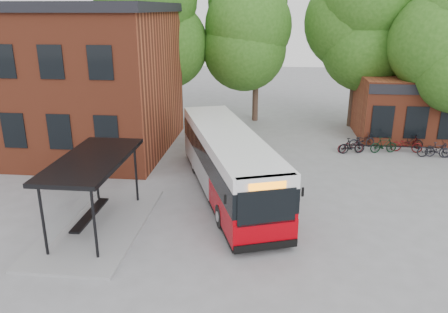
# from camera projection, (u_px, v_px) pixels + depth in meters

# --- Properties ---
(ground) EXTENTS (100.00, 100.00, 0.00)m
(ground) POSITION_uv_depth(u_px,v_px,m) (214.00, 220.00, 17.77)
(ground) COLOR slate
(station_building) EXTENTS (18.40, 10.40, 8.50)m
(station_building) POSITION_uv_depth(u_px,v_px,m) (18.00, 78.00, 26.16)
(station_building) COLOR brown
(station_building) RESTS_ON ground
(bus_shelter) EXTENTS (3.60, 7.00, 2.90)m
(bus_shelter) POSITION_uv_depth(u_px,v_px,m) (95.00, 193.00, 16.81)
(bus_shelter) COLOR black
(bus_shelter) RESTS_ON ground
(bike_rail) EXTENTS (5.20, 0.10, 0.38)m
(bike_rail) POSITION_uv_depth(u_px,v_px,m) (388.00, 149.00, 26.21)
(bike_rail) COLOR black
(bike_rail) RESTS_ON ground
(tree_0) EXTENTS (7.92, 7.92, 11.00)m
(tree_0) POSITION_uv_depth(u_px,v_px,m) (159.00, 47.00, 31.65)
(tree_0) COLOR #285617
(tree_0) RESTS_ON ground
(tree_1) EXTENTS (7.92, 7.92, 10.40)m
(tree_1) POSITION_uv_depth(u_px,v_px,m) (256.00, 51.00, 32.00)
(tree_1) COLOR #285617
(tree_1) RESTS_ON ground
(tree_2) EXTENTS (7.92, 7.92, 11.00)m
(tree_2) POSITION_uv_depth(u_px,v_px,m) (357.00, 49.00, 30.27)
(tree_2) COLOR #285617
(tree_2) RESTS_ON ground
(city_bus) EXTENTS (6.03, 11.63, 2.91)m
(city_bus) POSITION_uv_depth(u_px,v_px,m) (228.00, 163.00, 20.02)
(city_bus) COLOR #A60009
(city_bus) RESTS_ON ground
(bicycle_0) EXTENTS (1.68, 0.93, 0.84)m
(bicycle_0) POSITION_uv_depth(u_px,v_px,m) (350.00, 146.00, 25.98)
(bicycle_0) COLOR #540F18
(bicycle_0) RESTS_ON ground
(bicycle_1) EXTENTS (1.66, 0.81, 0.96)m
(bicycle_1) POSITION_uv_depth(u_px,v_px,m) (352.00, 146.00, 25.80)
(bicycle_1) COLOR black
(bicycle_1) RESTS_ON ground
(bicycle_2) EXTENTS (1.90, 1.29, 0.94)m
(bicycle_2) POSITION_uv_depth(u_px,v_px,m) (362.00, 140.00, 26.90)
(bicycle_2) COLOR black
(bicycle_2) RESTS_ON ground
(bicycle_3) EXTENTS (1.69, 0.81, 0.98)m
(bicycle_3) POSITION_uv_depth(u_px,v_px,m) (384.00, 145.00, 25.92)
(bicycle_3) COLOR black
(bicycle_3) RESTS_ON ground
(bicycle_4) EXTENTS (1.88, 0.87, 0.95)m
(bicycle_4) POSITION_uv_depth(u_px,v_px,m) (407.00, 144.00, 26.07)
(bicycle_4) COLOR #530D0E
(bicycle_4) RESTS_ON ground
(bicycle_5) EXTENTS (1.60, 0.99, 0.93)m
(bicycle_5) POSITION_uv_depth(u_px,v_px,m) (410.00, 141.00, 26.86)
(bicycle_5) COLOR black
(bicycle_5) RESTS_ON ground
(bicycle_6) EXTENTS (1.83, 0.67, 0.96)m
(bicycle_6) POSITION_uv_depth(u_px,v_px,m) (434.00, 149.00, 25.12)
(bicycle_6) COLOR black
(bicycle_6) RESTS_ON ground
(bicycle_7) EXTENTS (1.51, 0.59, 0.89)m
(bicycle_7) POSITION_uv_depth(u_px,v_px,m) (439.00, 150.00, 25.16)
(bicycle_7) COLOR black
(bicycle_7) RESTS_ON ground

